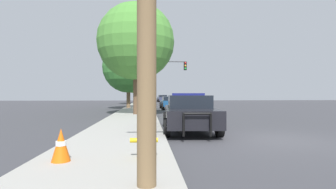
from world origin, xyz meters
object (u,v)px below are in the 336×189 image
Objects in this scene: traffic_light at (164,74)px; car_background_midblock at (170,102)px; car_background_distant at (162,98)px; fire_hydrant at (144,138)px; tree_sidewalk_near at (136,42)px; tree_sidewalk_mid at (128,67)px; tree_sidewalk_far at (136,74)px; traffic_cone at (61,145)px; police_car at (189,112)px.

traffic_light reaches higher than car_background_midblock.
traffic_light is at bearing -96.16° from car_background_distant.
fire_hydrant is 13.31m from tree_sidewalk_near.
traffic_light is at bearing 85.27° from fire_hydrant.
car_background_midblock is 5.47m from tree_sidewalk_mid.
tree_sidewalk_mid reaches higher than car_background_distant.
tree_sidewalk_mid reaches higher than fire_hydrant.
tree_sidewalk_far is (-3.47, 12.36, 0.92)m from traffic_light.
fire_hydrant is at bearing -97.31° from car_background_midblock.
fire_hydrant is 45.11m from car_background_distant.
car_background_midblock is 24.44m from car_background_distant.
tree_sidewalk_near is (-0.72, 12.48, 4.57)m from fire_hydrant.
tree_sidewalk_near is at bearing 85.65° from traffic_cone.
traffic_light is 7.42× the size of traffic_cone.
car_background_midblock is at bearing 69.46° from tree_sidewalk_near.
tree_sidewalk_far is at bearing 92.50° from tree_sidewalk_near.
tree_sidewalk_far is at bearing 105.69° from traffic_light.
fire_hydrant is at bearing -94.73° from traffic_light.
car_background_midblock is at bearing -94.81° from car_background_distant.
tree_sidewalk_far reaches higher than tree_sidewalk_mid.
tree_sidewalk_near is 1.03× the size of tree_sidewalk_far.
traffic_light is at bearing 74.90° from tree_sidewalk_near.
tree_sidewalk_mid is (-1.84, 20.93, 3.68)m from fire_hydrant.
tree_sidewalk_near reaches higher than traffic_light.
car_background_distant reaches higher than car_background_midblock.
car_background_midblock is 0.62× the size of tree_sidewalk_far.
tree_sidewalk_near is (-2.48, 7.53, 4.35)m from police_car.
tree_sidewalk_far is at bearing 89.98° from traffic_cone.
tree_sidewalk_far reaches higher than traffic_cone.
tree_sidewalk_near is at bearing -87.50° from tree_sidewalk_far.
car_background_midblock reaches higher than fire_hydrant.
tree_sidewalk_near is at bearing 93.30° from fire_hydrant.
police_car reaches higher than fire_hydrant.
fire_hydrant is at bearing -87.21° from tree_sidewalk_far.
tree_sidewalk_far reaches higher than fire_hydrant.
tree_sidewalk_far is at bearing 105.44° from car_background_midblock.
tree_sidewalk_mid is at bearing 95.03° from fire_hydrant.
traffic_cone is (-3.49, -22.01, -3.22)m from traffic_light.
traffic_cone is at bearing -99.16° from car_background_distant.
car_background_distant is at bearing 87.60° from car_background_midblock.
traffic_light is 3.80m from tree_sidewalk_mid.
traffic_light is 0.67× the size of tree_sidewalk_far.
tree_sidewalk_mid is at bearing 174.41° from car_background_midblock.
traffic_light is at bearing 13.98° from tree_sidewalk_mid.
tree_sidewalk_far is (-3.43, 29.25, 3.84)m from police_car.
traffic_light is at bearing 81.00° from traffic_cone.
police_car is at bearing -71.78° from tree_sidewalk_near.
traffic_cone is at bearing -174.13° from fire_hydrant.
tree_sidewalk_mid reaches higher than police_car.
tree_sidewalk_mid is at bearing 97.57° from tree_sidewalk_near.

